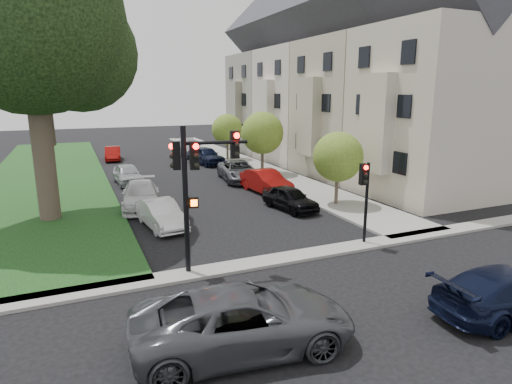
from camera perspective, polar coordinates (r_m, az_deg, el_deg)
name	(u,v)px	position (r m, az deg, el deg)	size (l,w,h in m)	color
ground	(314,280)	(14.96, 7.80, -11.54)	(140.00, 140.00, 0.00)	black
grass_strip	(48,175)	(36.13, -25.97, 2.02)	(8.00, 44.00, 0.12)	#163D13
sidewalk_right	(241,162)	(38.68, -2.03, 4.00)	(3.50, 44.00, 0.12)	#9E9C94
sidewalk_cross	(287,258)	(16.53, 4.19, -8.76)	(60.00, 1.00, 0.12)	#9E9C94
house_a	(431,80)	(27.71, 22.32, 13.69)	(7.70, 7.55, 15.97)	#B5B3B1
house_b	(354,82)	(33.43, 12.91, 14.08)	(7.70, 7.55, 15.97)	#9B9576
house_c	(303,84)	(39.74, 6.35, 14.13)	(7.70, 7.55, 15.97)	beige
house_d	(268,85)	(46.41, 1.63, 14.05)	(7.70, 7.55, 15.97)	gray
eucalyptus	(27,19)	(23.00, -28.25, 19.65)	(9.72, 8.82, 13.77)	#463830
small_tree_a	(338,157)	(23.94, 10.86, 4.62)	(2.76, 2.76, 4.15)	#463830
small_tree_b	(262,133)	(32.65, 0.86, 7.87)	(3.21, 3.21, 4.82)	#463830
small_tree_c	(227,129)	(40.03, -3.87, 8.32)	(2.86, 2.86, 4.28)	#463830
traffic_signal_main	(196,173)	(14.55, -7.96, 2.50)	(2.53, 0.66, 5.16)	black
traffic_signal_secondary	(365,188)	(17.88, 14.31, 0.47)	(0.44, 0.35, 3.47)	black
car_cross_near	(244,319)	(10.99, -1.64, -16.60)	(2.55, 5.54, 1.54)	#3F4247
car_cross_far	(511,292)	(14.41, 30.83, -11.38)	(1.94, 4.76, 1.38)	black
car_parked_0	(290,198)	(23.14, 4.56, -0.83)	(1.51, 3.75, 1.28)	black
car_parked_1	(266,182)	(26.92, 1.34, 1.40)	(1.55, 4.43, 1.46)	maroon
car_parked_2	(239,171)	(30.70, -2.30, 2.83)	(2.37, 5.14, 1.43)	#3F4247
car_parked_3	(206,156)	(37.97, -6.71, 4.85)	(1.84, 4.58, 1.56)	black
car_parked_4	(189,148)	(43.44, -8.89, 5.86)	(2.25, 5.54, 1.61)	#999BA0
car_parked_5	(161,214)	(20.54, -12.54, -2.90)	(1.37, 3.93, 1.30)	silver
car_parked_6	(141,195)	(24.27, -15.08, -0.43)	(1.97, 4.86, 1.41)	silver
car_parked_7	(128,174)	(30.85, -16.72, 2.28)	(1.63, 4.04, 1.38)	#999BA0
car_parked_9	(113,154)	(42.15, -18.55, 4.88)	(1.35, 3.88, 1.28)	maroon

